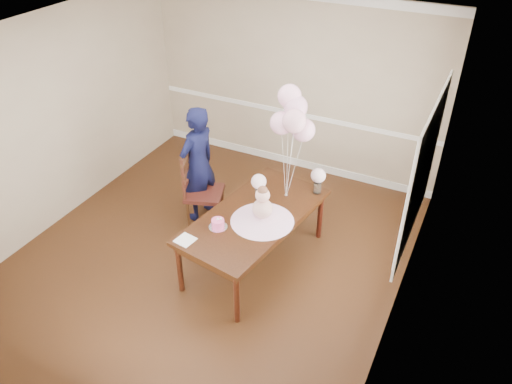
% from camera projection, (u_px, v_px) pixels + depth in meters
% --- Properties ---
extents(floor, '(4.50, 5.00, 0.00)m').
position_uv_depth(floor, '(212.00, 254.00, 6.27)').
color(floor, black).
rests_on(floor, ground).
extents(ceiling, '(4.50, 5.00, 0.02)m').
position_uv_depth(ceiling, '(197.00, 40.00, 4.76)').
color(ceiling, white).
rests_on(ceiling, wall_back).
extents(wall_back, '(4.50, 0.02, 2.70)m').
position_uv_depth(wall_back, '(293.00, 85.00, 7.37)').
color(wall_back, tan).
rests_on(wall_back, floor).
extents(wall_front, '(4.50, 0.02, 2.70)m').
position_uv_depth(wall_front, '(29.00, 317.00, 3.66)').
color(wall_front, tan).
rests_on(wall_front, floor).
extents(wall_left, '(0.02, 5.00, 2.70)m').
position_uv_depth(wall_left, '(54.00, 122.00, 6.34)').
color(wall_left, tan).
rests_on(wall_left, floor).
extents(wall_right, '(0.02, 5.00, 2.70)m').
position_uv_depth(wall_right, '(411.00, 216.00, 4.69)').
color(wall_right, tan).
rests_on(wall_right, floor).
extents(chair_rail_trim, '(4.50, 0.02, 0.07)m').
position_uv_depth(chair_rail_trim, '(292.00, 113.00, 7.62)').
color(chair_rail_trim, white).
rests_on(chair_rail_trim, wall_back).
extents(baseboard_trim, '(4.50, 0.02, 0.12)m').
position_uv_depth(baseboard_trim, '(290.00, 160.00, 8.09)').
color(baseboard_trim, white).
rests_on(baseboard_trim, floor).
extents(window_frame, '(0.02, 1.66, 1.56)m').
position_uv_depth(window_frame, '(423.00, 172.00, 4.95)').
color(window_frame, white).
rests_on(window_frame, wall_right).
extents(window_blinds, '(0.01, 1.50, 1.40)m').
position_uv_depth(window_blinds, '(421.00, 172.00, 4.96)').
color(window_blinds, white).
rests_on(window_blinds, wall_right).
extents(dining_table_top, '(1.25, 2.04, 0.05)m').
position_uv_depth(dining_table_top, '(254.00, 216.00, 5.78)').
color(dining_table_top, black).
rests_on(dining_table_top, table_leg_fl).
extents(table_apron, '(1.14, 1.93, 0.10)m').
position_uv_depth(table_apron, '(255.00, 221.00, 5.82)').
color(table_apron, black).
rests_on(table_apron, table_leg_fl).
extents(table_leg_fl, '(0.08, 0.08, 0.67)m').
position_uv_depth(table_leg_fl, '(180.00, 268.00, 5.58)').
color(table_leg_fl, black).
rests_on(table_leg_fl, floor).
extents(table_leg_fr, '(0.08, 0.08, 0.67)m').
position_uv_depth(table_leg_fr, '(237.00, 298.00, 5.19)').
color(table_leg_fr, black).
rests_on(table_leg_fr, floor).
extents(table_leg_bl, '(0.08, 0.08, 0.67)m').
position_uv_depth(table_leg_bl, '(268.00, 195.00, 6.76)').
color(table_leg_bl, black).
rests_on(table_leg_bl, floor).
extents(table_leg_br, '(0.08, 0.08, 0.67)m').
position_uv_depth(table_leg_br, '(320.00, 216.00, 6.38)').
color(table_leg_br, black).
rests_on(table_leg_br, floor).
extents(baby_skirt, '(0.83, 0.83, 0.10)m').
position_uv_depth(baby_skirt, '(262.00, 218.00, 5.63)').
color(baby_skirt, '#EFB0D8').
rests_on(baby_skirt, dining_table_top).
extents(baby_torso, '(0.23, 0.23, 0.23)m').
position_uv_depth(baby_torso, '(262.00, 209.00, 5.56)').
color(baby_torso, pink).
rests_on(baby_torso, baby_skirt).
extents(baby_head, '(0.16, 0.16, 0.16)m').
position_uv_depth(baby_head, '(263.00, 195.00, 5.46)').
color(baby_head, '#FCBCAD').
rests_on(baby_head, baby_torso).
extents(baby_hair, '(0.11, 0.11, 0.11)m').
position_uv_depth(baby_hair, '(263.00, 191.00, 5.43)').
color(baby_hair, brown).
rests_on(baby_hair, baby_head).
extents(cake_platter, '(0.24, 0.24, 0.01)m').
position_uv_depth(cake_platter, '(218.00, 227.00, 5.56)').
color(cake_platter, silver).
rests_on(cake_platter, dining_table_top).
extents(birthday_cake, '(0.16, 0.16, 0.10)m').
position_uv_depth(birthday_cake, '(218.00, 223.00, 5.53)').
color(birthday_cake, '#FF509C').
rests_on(birthday_cake, cake_platter).
extents(cake_flower_a, '(0.03, 0.03, 0.03)m').
position_uv_depth(cake_flower_a, '(218.00, 219.00, 5.50)').
color(cake_flower_a, white).
rests_on(cake_flower_a, birthday_cake).
extents(cake_flower_b, '(0.03, 0.03, 0.03)m').
position_uv_depth(cake_flower_b, '(221.00, 219.00, 5.50)').
color(cake_flower_b, white).
rests_on(cake_flower_b, birthday_cake).
extents(rose_vase_near, '(0.11, 0.11, 0.15)m').
position_uv_depth(rose_vase_near, '(259.00, 194.00, 5.98)').
color(rose_vase_near, white).
rests_on(rose_vase_near, dining_table_top).
extents(roses_near, '(0.18, 0.18, 0.18)m').
position_uv_depth(roses_near, '(259.00, 182.00, 5.89)').
color(roses_near, '#F6CED3').
rests_on(roses_near, rose_vase_near).
extents(rose_vase_far, '(0.11, 0.11, 0.15)m').
position_uv_depth(rose_vase_far, '(317.00, 187.00, 6.09)').
color(rose_vase_far, silver).
rests_on(rose_vase_far, dining_table_top).
extents(roses_far, '(0.18, 0.18, 0.18)m').
position_uv_depth(roses_far, '(318.00, 175.00, 6.00)').
color(roses_far, beige).
rests_on(roses_far, rose_vase_far).
extents(napkin, '(0.22, 0.22, 0.01)m').
position_uv_depth(napkin, '(185.00, 240.00, 5.37)').
color(napkin, white).
rests_on(napkin, dining_table_top).
extents(balloon_weight, '(0.04, 0.04, 0.02)m').
position_uv_depth(balloon_weight, '(286.00, 196.00, 6.07)').
color(balloon_weight, silver).
rests_on(balloon_weight, dining_table_top).
extents(balloon_a, '(0.27, 0.27, 0.27)m').
position_uv_depth(balloon_a, '(282.00, 123.00, 5.58)').
color(balloon_a, '#FCB2D2').
rests_on(balloon_a, balloon_ribbon_a).
extents(balloon_b, '(0.27, 0.27, 0.27)m').
position_uv_depth(balloon_b, '(294.00, 121.00, 5.40)').
color(balloon_b, '#E2A0B4').
rests_on(balloon_b, balloon_ribbon_b).
extents(balloon_c, '(0.27, 0.27, 0.27)m').
position_uv_depth(balloon_c, '(296.00, 107.00, 5.49)').
color(balloon_c, '#E2A0C2').
rests_on(balloon_c, balloon_ribbon_c).
extents(balloon_d, '(0.27, 0.27, 0.27)m').
position_uv_depth(balloon_d, '(290.00, 96.00, 5.49)').
color(balloon_d, '#FFB4D4').
rests_on(balloon_d, balloon_ribbon_d).
extents(balloon_e, '(0.27, 0.27, 0.27)m').
position_uv_depth(balloon_e, '(303.00, 130.00, 5.55)').
color(balloon_e, '#E5A2C0').
rests_on(balloon_e, balloon_ribbon_e).
extents(balloon_ribbon_a, '(0.09, 0.02, 0.80)m').
position_uv_depth(balloon_ribbon_a, '(284.00, 166.00, 5.86)').
color(balloon_ribbon_a, white).
rests_on(balloon_ribbon_a, balloon_weight).
extents(balloon_ribbon_b, '(0.09, 0.07, 0.89)m').
position_uv_depth(balloon_ribbon_b, '(290.00, 166.00, 5.78)').
color(balloon_ribbon_b, white).
rests_on(balloon_ribbon_b, balloon_weight).
extents(balloon_ribbon_c, '(0.04, 0.09, 0.99)m').
position_uv_depth(balloon_ribbon_c, '(290.00, 159.00, 5.82)').
color(balloon_ribbon_c, white).
rests_on(balloon_ribbon_c, balloon_weight).
extents(balloon_ribbon_d, '(0.06, 0.11, 1.09)m').
position_uv_depth(balloon_ribbon_d, '(287.00, 154.00, 5.82)').
color(balloon_ribbon_d, white).
rests_on(balloon_ribbon_d, balloon_weight).
extents(balloon_ribbon_e, '(0.14, 0.05, 0.74)m').
position_uv_depth(balloon_ribbon_e, '(294.00, 169.00, 5.85)').
color(balloon_ribbon_e, silver).
rests_on(balloon_ribbon_e, balloon_weight).
extents(dining_chair_seat, '(0.60, 0.60, 0.05)m').
position_uv_depth(dining_chair_seat, '(205.00, 193.00, 6.54)').
color(dining_chair_seat, '#39140F').
rests_on(dining_chair_seat, chair_leg_fl).
extents(chair_leg_fl, '(0.05, 0.05, 0.46)m').
position_uv_depth(chair_leg_fl, '(188.00, 216.00, 6.54)').
color(chair_leg_fl, '#321B0D').
rests_on(chair_leg_fl, floor).
extents(chair_leg_fr, '(0.05, 0.05, 0.46)m').
position_uv_depth(chair_leg_fr, '(217.00, 218.00, 6.51)').
color(chair_leg_fr, '#3B1510').
rests_on(chair_leg_fr, floor).
extents(chair_leg_bl, '(0.05, 0.05, 0.46)m').
position_uv_depth(chair_leg_bl, '(195.00, 200.00, 6.86)').
color(chair_leg_bl, '#3C1410').
rests_on(chair_leg_bl, floor).
extents(chair_leg_br, '(0.05, 0.05, 0.46)m').
position_uv_depth(chair_leg_br, '(222.00, 202.00, 6.82)').
color(chair_leg_br, '#34180E').
rests_on(chair_leg_br, floor).
extents(chair_back_post_l, '(0.05, 0.05, 0.60)m').
position_uv_depth(chair_back_post_l, '(183.00, 180.00, 6.23)').
color(chair_back_post_l, '#36170E').
rests_on(chair_back_post_l, dining_chair_seat).
extents(chair_back_post_r, '(0.05, 0.05, 0.60)m').
position_uv_depth(chair_back_post_r, '(190.00, 165.00, 6.55)').
color(chair_back_post_r, '#3A160F').
rests_on(chair_back_post_r, dining_chair_seat).
extents(chair_slat_low, '(0.17, 0.41, 0.05)m').
position_uv_depth(chair_slat_low, '(187.00, 181.00, 6.46)').
color(chair_slat_low, '#3D1910').
rests_on(chair_slat_low, dining_chair_seat).
extents(chair_slat_mid, '(0.17, 0.41, 0.05)m').
position_uv_depth(chair_slat_mid, '(186.00, 169.00, 6.37)').
color(chair_slat_mid, '#33190E').
rests_on(chair_slat_mid, dining_chair_seat).
extents(chair_slat_top, '(0.17, 0.41, 0.05)m').
position_uv_depth(chair_slat_top, '(185.00, 158.00, 6.27)').
color(chair_slat_top, '#3D2210').
rests_on(chair_slat_top, dining_chair_seat).
extents(woman, '(0.51, 0.66, 1.62)m').
position_uv_depth(woman, '(198.00, 165.00, 6.52)').
color(woman, black).
rests_on(woman, floor).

